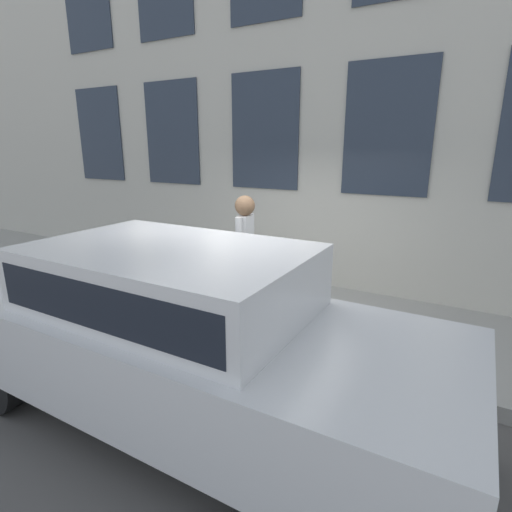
% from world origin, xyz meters
% --- Properties ---
extents(ground_plane, '(80.00, 80.00, 0.00)m').
position_xyz_m(ground_plane, '(0.00, 0.00, 0.00)').
color(ground_plane, '#514F4C').
extents(sidewalk, '(2.46, 60.00, 0.18)m').
position_xyz_m(sidewalk, '(1.23, 0.00, 0.09)').
color(sidewalk, '#9E9B93').
rests_on(sidewalk, ground_plane).
extents(fire_hydrant, '(0.27, 0.40, 0.75)m').
position_xyz_m(fire_hydrant, '(0.58, -0.01, 0.56)').
color(fire_hydrant, '#2D7260').
rests_on(fire_hydrant, sidewalk).
extents(person, '(0.42, 0.28, 1.73)m').
position_xyz_m(person, '(0.69, 0.40, 1.22)').
color(person, '#998466').
rests_on(person, sidewalk).
extents(parked_car_white_near, '(1.84, 5.15, 1.70)m').
position_xyz_m(parked_car_white_near, '(-1.38, -0.06, 0.94)').
color(parked_car_white_near, black).
rests_on(parked_car_white_near, ground_plane).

